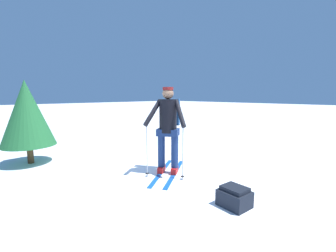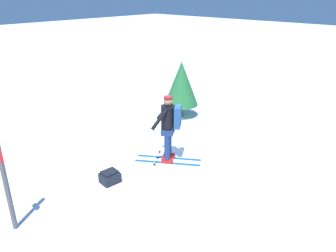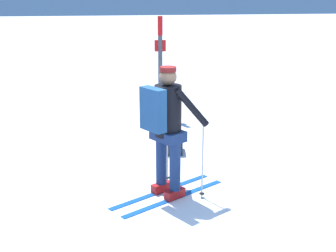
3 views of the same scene
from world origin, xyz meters
name	(u,v)px [view 1 (image 1 of 3)]	position (x,y,z in m)	size (l,w,h in m)	color
ground_plane	(145,170)	(0.00, 0.00, 0.00)	(80.00, 80.00, 0.00)	white
skier	(168,124)	(-0.46, -0.27, 1.05)	(1.27, 1.68, 1.80)	#144C9E
dropped_backpack	(234,197)	(-2.20, 0.05, 0.14)	(0.46, 0.40, 0.30)	black
pine_tree	(27,113)	(2.34, 1.68, 1.21)	(1.20, 1.20, 2.00)	#4C331E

